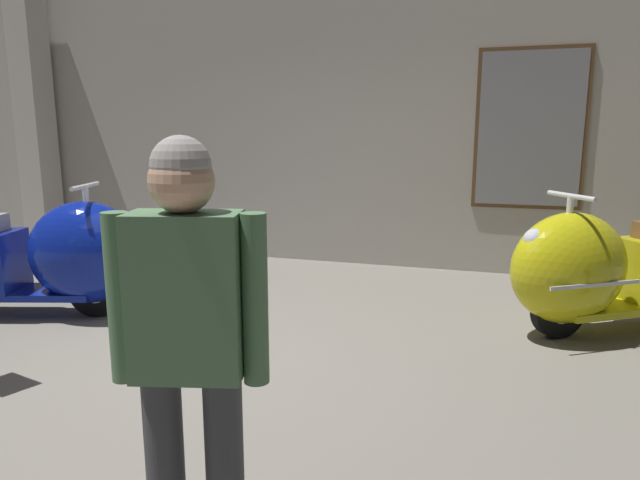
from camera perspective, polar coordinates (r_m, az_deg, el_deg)
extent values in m
plane|color=slate|center=(3.81, -12.13, -13.22)|extent=(60.00, 60.00, 0.00)
cube|color=#ADA89E|center=(6.68, 1.97, 12.06)|extent=(18.00, 0.20, 3.34)
cube|color=brown|center=(6.34, 20.60, 10.51)|extent=(1.11, 0.03, 1.66)
cube|color=gray|center=(6.32, 20.61, 10.51)|extent=(1.03, 0.01, 1.58)
cube|color=beige|center=(8.41, -27.00, 10.68)|extent=(0.36, 0.36, 3.34)
cylinder|color=black|center=(5.13, -21.84, -4.73)|extent=(0.46, 0.22, 0.45)
cylinder|color=silver|center=(5.13, -21.84, -4.73)|extent=(0.23, 0.16, 0.20)
cube|color=navy|center=(5.36, -27.18, -4.75)|extent=(1.15, 0.70, 0.06)
ellipsoid|color=navy|center=(5.08, -22.70, -1.19)|extent=(1.08, 0.84, 0.86)
sphere|color=silver|center=(4.92, -19.48, 1.48)|extent=(0.17, 0.17, 0.17)
cylinder|color=silver|center=(5.00, -22.67, 3.26)|extent=(0.05, 0.05, 0.32)
cylinder|color=silver|center=(4.98, -22.81, 5.07)|extent=(0.18, 0.49, 0.04)
cube|color=silver|center=(5.35, -21.44, -1.13)|extent=(0.74, 0.23, 0.03)
cylinder|color=black|center=(4.65, 23.15, -6.49)|extent=(0.42, 0.32, 0.45)
cylinder|color=silver|center=(4.65, 23.15, -6.49)|extent=(0.23, 0.20, 0.20)
cube|color=gold|center=(4.99, 27.91, -5.98)|extent=(1.11, 0.91, 0.06)
ellipsoid|color=gold|center=(4.60, 23.99, -2.62)|extent=(1.10, 0.99, 0.85)
sphere|color=silver|center=(4.36, 21.05, 0.03)|extent=(0.17, 0.17, 0.17)
cylinder|color=silver|center=(4.51, 24.04, 2.15)|extent=(0.05, 0.05, 0.31)
cylinder|color=silver|center=(4.49, 24.20, 4.12)|extent=(0.29, 0.43, 0.04)
cube|color=silver|center=(4.41, 26.27, -4.13)|extent=(0.64, 0.42, 0.03)
cylinder|color=#38383D|center=(2.06, -9.69, -21.24)|extent=(0.13, 0.13, 0.76)
cylinder|color=#38383D|center=(2.11, -15.51, -20.67)|extent=(0.13, 0.13, 0.76)
cube|color=#4C724C|center=(1.85, -13.39, -5.57)|extent=(0.39, 0.27, 0.54)
cylinder|color=#4C724C|center=(1.80, -6.64, -6.06)|extent=(0.08, 0.08, 0.56)
cylinder|color=#4C724C|center=(1.92, -19.71, -5.58)|extent=(0.08, 0.08, 0.56)
sphere|color=tan|center=(1.78, -13.92, 5.84)|extent=(0.20, 0.20, 0.20)
sphere|color=gray|center=(1.77, -13.99, 7.32)|extent=(0.19, 0.19, 0.19)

